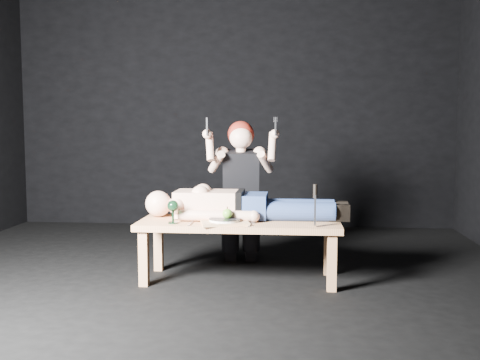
{
  "coord_description": "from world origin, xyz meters",
  "views": [
    {
      "loc": [
        0.7,
        -4.05,
        1.15
      ],
      "look_at": [
        0.3,
        0.18,
        0.75
      ],
      "focal_mm": 42.75,
      "sensor_mm": 36.0,
      "label": 1
    }
  ],
  "objects_px": {
    "table": "(239,250)",
    "lying_man": "(247,202)",
    "goblet": "(173,212)",
    "carving_knife": "(315,206)",
    "kneeling_woman": "(241,190)",
    "serving_tray": "(225,223)"
  },
  "relations": [
    {
      "from": "table",
      "to": "lying_man",
      "type": "xyz_separation_m",
      "value": [
        0.04,
        0.12,
        0.35
      ]
    },
    {
      "from": "goblet",
      "to": "carving_knife",
      "type": "bearing_deg",
      "value": -2.48
    },
    {
      "from": "goblet",
      "to": "lying_man",
      "type": "bearing_deg",
      "value": 28.59
    },
    {
      "from": "kneeling_woman",
      "to": "goblet",
      "type": "height_order",
      "value": "kneeling_woman"
    },
    {
      "from": "goblet",
      "to": "carving_knife",
      "type": "relative_size",
      "value": 0.57
    },
    {
      "from": "table",
      "to": "kneeling_woman",
      "type": "height_order",
      "value": "kneeling_woman"
    },
    {
      "from": "table",
      "to": "goblet",
      "type": "height_order",
      "value": "goblet"
    },
    {
      "from": "lying_man",
      "to": "kneeling_woman",
      "type": "height_order",
      "value": "kneeling_woman"
    },
    {
      "from": "table",
      "to": "goblet",
      "type": "distance_m",
      "value": 0.58
    },
    {
      "from": "table",
      "to": "lying_man",
      "type": "relative_size",
      "value": 1.03
    },
    {
      "from": "table",
      "to": "serving_tray",
      "type": "xyz_separation_m",
      "value": [
        -0.09,
        -0.15,
        0.24
      ]
    },
    {
      "from": "table",
      "to": "carving_knife",
      "type": "distance_m",
      "value": 0.7
    },
    {
      "from": "carving_knife",
      "to": "goblet",
      "type": "bearing_deg",
      "value": 177.7
    },
    {
      "from": "kneeling_woman",
      "to": "goblet",
      "type": "distance_m",
      "value": 0.86
    },
    {
      "from": "kneeling_woman",
      "to": "serving_tray",
      "type": "distance_m",
      "value": 0.75
    },
    {
      "from": "lying_man",
      "to": "serving_tray",
      "type": "relative_size",
      "value": 4.32
    },
    {
      "from": "serving_tray",
      "to": "goblet",
      "type": "distance_m",
      "value": 0.38
    },
    {
      "from": "kneeling_woman",
      "to": "serving_tray",
      "type": "height_order",
      "value": "kneeling_woman"
    },
    {
      "from": "lying_man",
      "to": "serving_tray",
      "type": "distance_m",
      "value": 0.32
    },
    {
      "from": "lying_man",
      "to": "kneeling_woman",
      "type": "distance_m",
      "value": 0.48
    },
    {
      "from": "table",
      "to": "lying_man",
      "type": "distance_m",
      "value": 0.37
    },
    {
      "from": "serving_tray",
      "to": "carving_knife",
      "type": "xyz_separation_m",
      "value": [
        0.64,
        -0.06,
        0.14
      ]
    }
  ]
}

